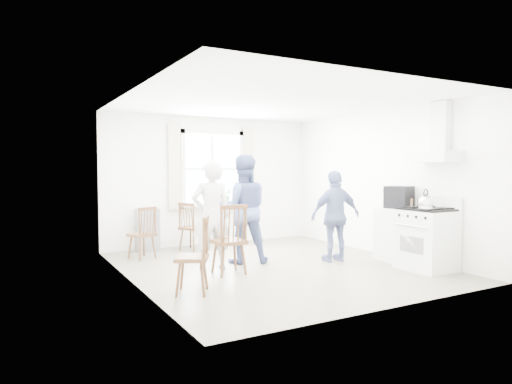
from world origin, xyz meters
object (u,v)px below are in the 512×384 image
Objects in this scene: windsor_chair_a at (145,227)px; person_mid at (243,209)px; low_cabinet at (396,235)px; person_right at (335,216)px; gas_stove at (427,238)px; person_left at (211,215)px; stereo_stack at (399,197)px; windsor_chair_b at (232,232)px; windsor_chair_c at (200,246)px.

person_mid reaches higher than windsor_chair_a.
person_right is (-0.89, 0.49, 0.31)m from low_cabinet.
gas_stove is 3.33m from person_left.
stereo_stack is 0.31× the size of person_left.
person_mid is (-2.23, 1.85, 0.41)m from gas_stove.
windsor_chair_b is 0.95m from person_mid.
person_left is at bearing -61.08° from windsor_chair_a.
person_mid is at bearing -37.95° from windsor_chair_a.
gas_stove is 0.67× the size of person_left.
person_mid is at bearing 46.51° from windsor_chair_c.
windsor_chair_a is 1.45m from person_left.
stereo_stack reaches higher than windsor_chair_a.
gas_stove is 1.24× the size of low_cabinet.
gas_stove is 1.23× the size of windsor_chair_a.
windsor_chair_c is 0.64× the size of person_right.
windsor_chair_c is (0.02, -2.44, 0.04)m from windsor_chair_a.
gas_stove is 0.73× the size of person_right.
person_right is at bearing 174.72° from person_mid.
gas_stove is 1.14× the size of windsor_chair_c.
windsor_chair_c is at bearing 66.40° from person_mid.
low_cabinet is 1.76× the size of stereo_stack.
low_cabinet is 0.50× the size of person_mid.
windsor_chair_b reaches higher than windsor_chair_c.
windsor_chair_a is at bearing 148.07° from stereo_stack.
windsor_chair_c is 0.55× the size of person_mid.
person_left is at bearing 160.96° from stereo_stack.
person_right is at bearing -31.85° from windsor_chair_a.
low_cabinet is 3.62m from windsor_chair_c.
gas_stove is 2.19× the size of stereo_stack.
person_left is at bearing 150.16° from gas_stove.
person_left reaches higher than windsor_chair_c.
person_left is at bearing 162.13° from low_cabinet.
person_left is 1.09× the size of person_right.
person_left is at bearing 37.10° from person_mid.
stereo_stack is 3.65m from windsor_chair_c.
gas_stove is 3.01m from windsor_chair_b.
windsor_chair_a is at bearing -23.63° from person_right.
gas_stove is at bearing 160.13° from person_mid.
person_mid reaches higher than person_left.
person_left is 0.94× the size of person_mid.
gas_stove is at bearing 132.74° from person_right.
stereo_stack is 0.49× the size of windsor_chair_b.
low_cabinet is 4.25m from windsor_chair_a.
windsor_chair_b reaches higher than low_cabinet.
windsor_chair_b is 0.57m from person_left.
gas_stove is 0.70m from low_cabinet.
person_left is 0.68m from person_mid.
windsor_chair_b is (0.78, -1.77, 0.08)m from windsor_chair_a.
person_left is (0.69, -1.25, 0.28)m from windsor_chair_a.
person_right is (2.73, 0.73, 0.17)m from windsor_chair_c.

